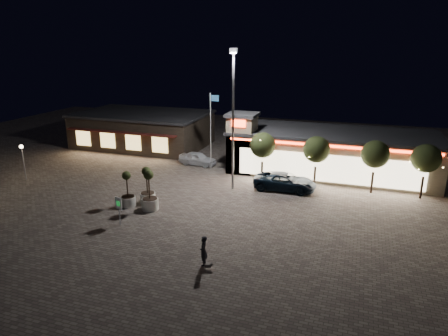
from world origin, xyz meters
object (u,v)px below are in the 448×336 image
(pedestrian, at_px, (203,251))
(planter_left, at_px, (148,192))
(pickup_truck, at_px, (285,182))
(valet_sign, at_px, (119,206))
(planter_mid, at_px, (128,195))
(white_sedan, at_px, (198,158))

(pedestrian, relative_size, planter_left, 0.59)
(pickup_truck, height_order, pedestrian, pedestrian)
(pickup_truck, relative_size, planter_left, 1.78)
(valet_sign, bearing_deg, planter_left, 91.71)
(planter_mid, bearing_deg, valet_sign, -68.08)
(pedestrian, xyz_separation_m, valet_sign, (-7.89, 3.22, 0.56))
(white_sedan, distance_m, valet_sign, 15.91)
(white_sedan, height_order, planter_left, planter_left)
(pickup_truck, xyz_separation_m, planter_left, (-10.22, -6.78, 0.19))
(pickup_truck, xyz_separation_m, white_sedan, (-10.50, 4.72, -0.06))
(planter_left, bearing_deg, pedestrian, -43.49)
(planter_mid, bearing_deg, pedestrian, -35.21)
(pedestrian, bearing_deg, valet_sign, -124.53)
(white_sedan, distance_m, planter_mid, 12.64)
(planter_left, relative_size, planter_mid, 1.06)
(planter_left, height_order, planter_mid, planter_left)
(planter_left, height_order, valet_sign, planter_left)
(white_sedan, bearing_deg, planter_left, -171.38)
(white_sedan, relative_size, pedestrian, 2.25)
(white_sedan, xyz_separation_m, valet_sign, (0.41, -15.89, 0.78))
(pedestrian, relative_size, planter_mid, 0.62)
(white_sedan, xyz_separation_m, planter_mid, (-0.91, -12.61, 0.21))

